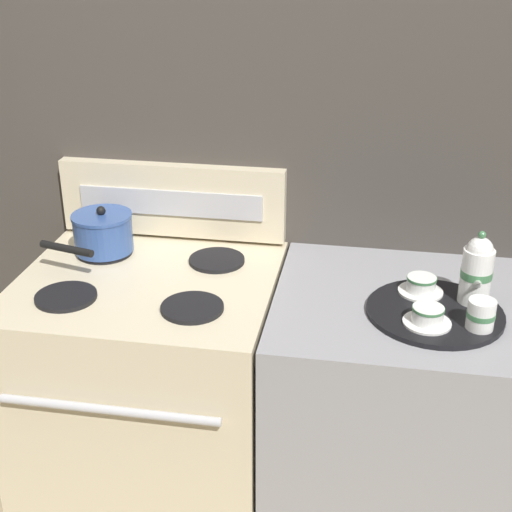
# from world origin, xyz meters

# --- Properties ---
(wall_back) EXTENTS (6.00, 0.05, 2.20)m
(wall_back) POSITION_xyz_m (0.00, 0.35, 1.10)
(wall_back) COLOR #423D38
(wall_back) RESTS_ON ground
(stove) EXTENTS (0.74, 0.68, 0.93)m
(stove) POSITION_xyz_m (-0.36, -0.00, 0.46)
(stove) COLOR beige
(stove) RESTS_ON ground
(control_panel) EXTENTS (0.72, 0.05, 0.23)m
(control_panel) POSITION_xyz_m (-0.36, 0.30, 1.04)
(control_panel) COLOR beige
(control_panel) RESTS_ON stove
(side_counter) EXTENTS (0.72, 0.66, 0.91)m
(side_counter) POSITION_xyz_m (0.37, 0.00, 0.46)
(side_counter) COLOR #939399
(side_counter) RESTS_ON ground
(saucepan) EXTENTS (0.22, 0.29, 0.14)m
(saucepan) POSITION_xyz_m (-0.54, 0.14, 0.99)
(saucepan) COLOR #335193
(saucepan) RESTS_ON stove
(serving_tray) EXTENTS (0.35, 0.35, 0.01)m
(serving_tray) POSITION_xyz_m (0.44, -0.06, 0.92)
(serving_tray) COLOR black
(serving_tray) RESTS_ON side_counter
(teapot) EXTENTS (0.08, 0.13, 0.20)m
(teapot) POSITION_xyz_m (0.54, -0.00, 1.02)
(teapot) COLOR white
(teapot) RESTS_ON serving_tray
(teacup_left) EXTENTS (0.12, 0.12, 0.05)m
(teacup_left) POSITION_xyz_m (0.42, -0.14, 0.95)
(teacup_left) COLOR white
(teacup_left) RESTS_ON serving_tray
(teacup_right) EXTENTS (0.12, 0.12, 0.05)m
(teacup_right) POSITION_xyz_m (0.41, 0.03, 0.95)
(teacup_right) COLOR white
(teacup_right) RESTS_ON serving_tray
(creamer_jug) EXTENTS (0.07, 0.07, 0.08)m
(creamer_jug) POSITION_xyz_m (0.55, -0.14, 0.97)
(creamer_jug) COLOR white
(creamer_jug) RESTS_ON serving_tray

